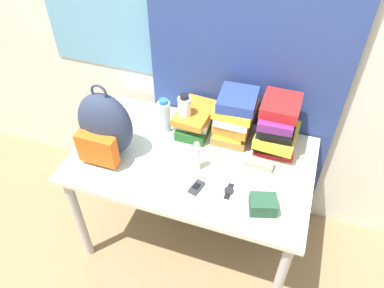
{
  "coord_description": "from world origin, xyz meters",
  "views": [
    {
      "loc": [
        0.46,
        -0.94,
        2.13
      ],
      "look_at": [
        0.0,
        0.38,
        0.83
      ],
      "focal_mm": 35.0,
      "sensor_mm": 36.0,
      "label": 1
    }
  ],
  "objects_px": {
    "sports_bottle": "(185,116)",
    "sunscreen_bottle": "(196,157)",
    "backpack": "(105,127)",
    "sunglasses_case": "(259,164)",
    "book_stack_left": "(195,119)",
    "cell_phone": "(196,187)",
    "wristwatch": "(229,191)",
    "book_stack_right": "(277,125)",
    "camera_pouch": "(263,205)",
    "book_stack_center": "(235,116)",
    "water_bottle": "(164,116)"
  },
  "relations": [
    {
      "from": "sports_bottle",
      "to": "sunscreen_bottle",
      "type": "distance_m",
      "value": 0.28
    },
    {
      "from": "backpack",
      "to": "sunglasses_case",
      "type": "bearing_deg",
      "value": 11.54
    },
    {
      "from": "sunglasses_case",
      "to": "book_stack_left",
      "type": "bearing_deg",
      "value": 156.82
    },
    {
      "from": "sports_bottle",
      "to": "sunscreen_bottle",
      "type": "xyz_separation_m",
      "value": [
        0.15,
        -0.24,
        -0.05
      ]
    },
    {
      "from": "cell_phone",
      "to": "sunglasses_case",
      "type": "distance_m",
      "value": 0.36
    },
    {
      "from": "wristwatch",
      "to": "book_stack_left",
      "type": "bearing_deg",
      "value": 128.1
    },
    {
      "from": "sunglasses_case",
      "to": "sunscreen_bottle",
      "type": "bearing_deg",
      "value": -158.18
    },
    {
      "from": "book_stack_right",
      "to": "camera_pouch",
      "type": "relative_size",
      "value": 2.1
    },
    {
      "from": "book_stack_left",
      "to": "sunglasses_case",
      "type": "height_order",
      "value": "book_stack_left"
    },
    {
      "from": "book_stack_center",
      "to": "sunglasses_case",
      "type": "xyz_separation_m",
      "value": [
        0.18,
        -0.18,
        -0.13
      ]
    },
    {
      "from": "sunscreen_bottle",
      "to": "backpack",
      "type": "bearing_deg",
      "value": -175.37
    },
    {
      "from": "sports_bottle",
      "to": "sunglasses_case",
      "type": "distance_m",
      "value": 0.47
    },
    {
      "from": "book_stack_left",
      "to": "book_stack_center",
      "type": "relative_size",
      "value": 1.01
    },
    {
      "from": "water_bottle",
      "to": "sunglasses_case",
      "type": "bearing_deg",
      "value": -11.48
    },
    {
      "from": "backpack",
      "to": "book_stack_right",
      "type": "height_order",
      "value": "backpack"
    },
    {
      "from": "sports_bottle",
      "to": "wristwatch",
      "type": "distance_m",
      "value": 0.49
    },
    {
      "from": "sports_bottle",
      "to": "camera_pouch",
      "type": "relative_size",
      "value": 1.84
    },
    {
      "from": "backpack",
      "to": "water_bottle",
      "type": "height_order",
      "value": "backpack"
    },
    {
      "from": "backpack",
      "to": "book_stack_center",
      "type": "distance_m",
      "value": 0.68
    },
    {
      "from": "sunglasses_case",
      "to": "wristwatch",
      "type": "xyz_separation_m",
      "value": [
        -0.1,
        -0.22,
        -0.01
      ]
    },
    {
      "from": "book_stack_left",
      "to": "book_stack_right",
      "type": "distance_m",
      "value": 0.46
    },
    {
      "from": "book_stack_left",
      "to": "book_stack_center",
      "type": "xyz_separation_m",
      "value": [
        0.22,
        0.0,
        0.08
      ]
    },
    {
      "from": "book_stack_center",
      "to": "sports_bottle",
      "type": "relative_size",
      "value": 1.08
    },
    {
      "from": "cell_phone",
      "to": "camera_pouch",
      "type": "relative_size",
      "value": 0.67
    },
    {
      "from": "backpack",
      "to": "book_stack_left",
      "type": "distance_m",
      "value": 0.51
    },
    {
      "from": "sports_bottle",
      "to": "wristwatch",
      "type": "xyz_separation_m",
      "value": [
        0.35,
        -0.33,
        -0.12
      ]
    },
    {
      "from": "sports_bottle",
      "to": "wristwatch",
      "type": "height_order",
      "value": "sports_bottle"
    },
    {
      "from": "book_stack_right",
      "to": "sunglasses_case",
      "type": "xyz_separation_m",
      "value": [
        -0.04,
        -0.17,
        -0.13
      ]
    },
    {
      "from": "cell_phone",
      "to": "wristwatch",
      "type": "height_order",
      "value": "cell_phone"
    },
    {
      "from": "book_stack_right",
      "to": "cell_phone",
      "type": "height_order",
      "value": "book_stack_right"
    },
    {
      "from": "sunscreen_bottle",
      "to": "wristwatch",
      "type": "bearing_deg",
      "value": -25.72
    },
    {
      "from": "book_stack_right",
      "to": "sunscreen_bottle",
      "type": "relative_size",
      "value": 1.73
    },
    {
      "from": "book_stack_center",
      "to": "wristwatch",
      "type": "bearing_deg",
      "value": -78.29
    },
    {
      "from": "sunglasses_case",
      "to": "wristwatch",
      "type": "height_order",
      "value": "sunglasses_case"
    },
    {
      "from": "sports_bottle",
      "to": "wristwatch",
      "type": "relative_size",
      "value": 2.63
    },
    {
      "from": "sports_bottle",
      "to": "sunglasses_case",
      "type": "relative_size",
      "value": 1.74
    },
    {
      "from": "backpack",
      "to": "camera_pouch",
      "type": "distance_m",
      "value": 0.87
    },
    {
      "from": "book_stack_center",
      "to": "book_stack_left",
      "type": "bearing_deg",
      "value": -179.41
    },
    {
      "from": "cell_phone",
      "to": "camera_pouch",
      "type": "xyz_separation_m",
      "value": [
        0.33,
        -0.02,
        0.03
      ]
    },
    {
      "from": "backpack",
      "to": "sports_bottle",
      "type": "xyz_separation_m",
      "value": [
        0.33,
        0.27,
        -0.05
      ]
    },
    {
      "from": "sunscreen_bottle",
      "to": "cell_phone",
      "type": "height_order",
      "value": "sunscreen_bottle"
    },
    {
      "from": "book_stack_center",
      "to": "cell_phone",
      "type": "relative_size",
      "value": 2.95
    },
    {
      "from": "book_stack_center",
      "to": "sports_bottle",
      "type": "bearing_deg",
      "value": -167.0
    },
    {
      "from": "book_stack_right",
      "to": "sunscreen_bottle",
      "type": "height_order",
      "value": "book_stack_right"
    },
    {
      "from": "book_stack_center",
      "to": "sunglasses_case",
      "type": "relative_size",
      "value": 1.88
    },
    {
      "from": "backpack",
      "to": "sunglasses_case",
      "type": "distance_m",
      "value": 0.81
    },
    {
      "from": "sunglasses_case",
      "to": "cell_phone",
      "type": "bearing_deg",
      "value": -136.0
    },
    {
      "from": "sunglasses_case",
      "to": "book_stack_center",
      "type": "bearing_deg",
      "value": 135.98
    },
    {
      "from": "cell_phone",
      "to": "sunglasses_case",
      "type": "height_order",
      "value": "sunglasses_case"
    },
    {
      "from": "sports_bottle",
      "to": "book_stack_left",
      "type": "bearing_deg",
      "value": 55.64
    }
  ]
}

